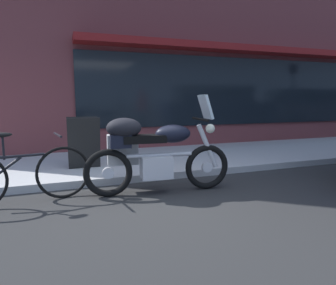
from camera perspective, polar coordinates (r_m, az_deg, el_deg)
ground_plane at (r=3.91m, az=-2.27°, el=-11.89°), size 80.00×80.00×0.00m
storefront_building at (r=10.98m, az=28.01°, el=19.00°), size 21.46×0.90×7.27m
touring_motorcycle at (r=4.26m, az=-3.40°, el=-1.66°), size 2.14×0.78×1.42m
parked_bicycle at (r=4.25m, az=-26.24°, el=-5.64°), size 1.72×0.50×0.95m
sandwich_board_sign at (r=5.53m, az=-15.83°, el=-0.01°), size 0.55×0.41×0.91m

